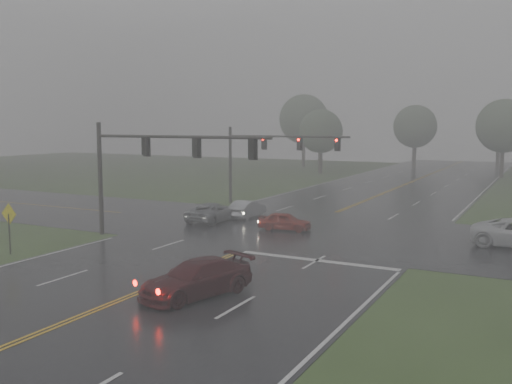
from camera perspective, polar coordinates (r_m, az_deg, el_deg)
The scene contains 16 objects.
ground at distance 20.50m, azimuth -22.17°, elevation -13.52°, with size 180.00×180.00×0.00m, color #30461E.
main_road at distance 36.21m, azimuth 2.73°, elevation -4.24°, with size 18.00×160.00×0.02m, color black.
cross_street at distance 38.00m, azimuth 4.00°, elevation -3.72°, with size 120.00×14.00×0.02m, color black.
stop_bar at distance 29.45m, azimuth 6.13°, elevation -6.86°, with size 8.50×0.50×0.01m, color #BCBCBC.
sedan_maroon at distance 23.63m, azimuth -5.95°, elevation -10.32°, with size 2.03×5.00×1.45m, color #390A0D.
sedan_red at distance 37.51m, azimuth 2.91°, elevation -3.86°, with size 1.39×3.46×1.18m, color maroon.
sedan_silver at distance 42.45m, azimuth -0.91°, elevation -2.59°, with size 1.36×3.91×1.29m, color #9B9DA2.
car_grey at distance 40.92m, azimuth -4.24°, elevation -2.97°, with size 2.23×4.85×1.35m, color slate.
signal_gantry_near at distance 34.51m, azimuth -10.87°, elevation 3.35°, with size 12.09×0.31×7.05m.
signal_gantry_far at distance 48.45m, azimuth 0.85°, elevation 4.15°, with size 11.02×0.34×6.70m.
sign_diamond_west at distance 33.10m, azimuth -23.46°, elevation -2.59°, with size 1.15×0.11×2.76m.
tree_nw_a at distance 80.36m, azimuth 6.49°, elevation 6.04°, with size 6.11×6.11×8.98m.
tree_ne_a at distance 79.89m, azimuth 23.53°, elevation 6.07°, with size 6.89×6.89×10.12m.
tree_n_mid at distance 93.85m, azimuth 15.62°, elevation 6.33°, with size 6.76×6.76×9.93m.
tree_nw_b at distance 92.76m, azimuth 4.80°, elevation 7.27°, with size 7.95×7.95×11.68m.
tree_n_far at distance 100.98m, azimuth 23.16°, elevation 6.06°, with size 6.77×6.77×9.94m.
Camera 1 is at (14.88, -12.27, 6.96)m, focal length 40.00 mm.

